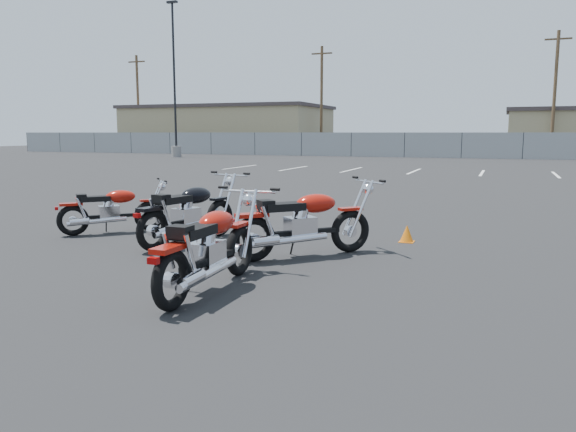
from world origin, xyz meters
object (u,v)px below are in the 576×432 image
(motorcycle_rear_red, at_px, (209,248))
(motorcycle_front_red, at_px, (111,210))
(motorcycle_second_black, at_px, (188,213))
(motorcycle_third_red, at_px, (304,222))

(motorcycle_rear_red, bearing_deg, motorcycle_front_red, 142.52)
(motorcycle_front_red, relative_size, motorcycle_rear_red, 0.73)
(motorcycle_second_black, relative_size, motorcycle_rear_red, 1.00)
(motorcycle_second_black, bearing_deg, motorcycle_rear_red, -54.31)
(motorcycle_third_red, height_order, motorcycle_rear_red, motorcycle_third_red)
(motorcycle_front_red, xyz_separation_m, motorcycle_third_red, (3.86, -0.60, 0.08))
(motorcycle_third_red, relative_size, motorcycle_rear_red, 0.86)
(motorcycle_third_red, bearing_deg, motorcycle_second_black, 171.85)
(motorcycle_front_red, distance_m, motorcycle_rear_red, 4.37)
(motorcycle_front_red, xyz_separation_m, motorcycle_second_black, (1.77, -0.30, 0.07))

